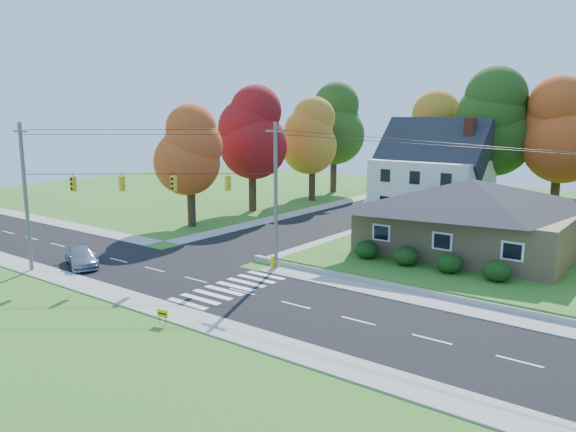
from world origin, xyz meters
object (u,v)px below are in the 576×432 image
Objects in this scene: silver_sedan at (81,257)px; fire_hydrant at (273,263)px; ranch_house at (469,215)px; white_car at (371,206)px.

fire_hydrant is (11.11, 7.55, -0.22)m from silver_sedan.
silver_sedan is at bearing -138.37° from ranch_house.
ranch_house reaches higher than silver_sedan.
white_car is (5.59, 31.61, 0.02)m from silver_sedan.
ranch_house is 3.67× the size of white_car.
ranch_house is at bearing -39.60° from white_car.
white_car is at bearing 102.93° from fire_hydrant.
white_car reaches higher than silver_sedan.
silver_sedan is at bearing -98.83° from white_car.
silver_sedan reaches higher than fire_hydrant.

